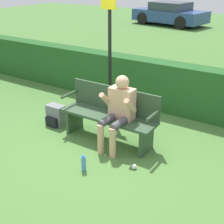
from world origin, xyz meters
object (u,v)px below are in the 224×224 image
park_bench (110,114)px  parked_car (170,14)px  signpost (110,47)px  person_seated (119,108)px  water_bottle (84,163)px  backpack (56,116)px

park_bench → parked_car: parked_car is taller
park_bench → signpost: bearing=123.4°
person_seated → signpost: bearing=128.7°
water_bottle → park_bench: bearing=101.0°
person_seated → water_bottle: bearing=-92.9°
backpack → signpost: signpost is taller
park_bench → water_bottle: (0.21, -1.06, -0.37)m
parked_car → park_bench: bearing=-61.3°
person_seated → water_bottle: person_seated is taller
person_seated → parked_car: size_ratio=0.29×
signpost → water_bottle: bearing=-66.8°
signpost → person_seated: bearing=-51.3°
parked_car → water_bottle: bearing=-61.8°
water_bottle → signpost: 2.64m
park_bench → person_seated: person_seated is taller
person_seated → park_bench: bearing=152.9°
water_bottle → person_seated: bearing=87.1°
signpost → parked_car: (-3.75, 12.02, -0.78)m
person_seated → backpack: bearing=178.8°
person_seated → water_bottle: size_ratio=4.71×
water_bottle → parked_car: parked_car is taller
parked_car → backpack: bearing=-66.3°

